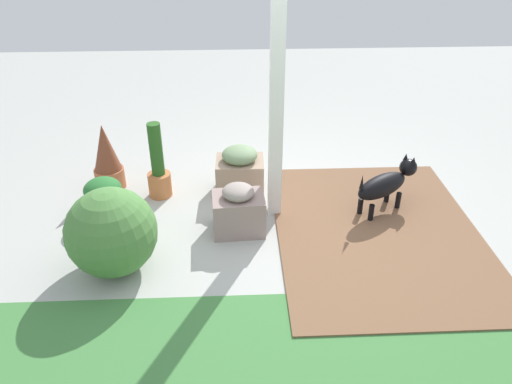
# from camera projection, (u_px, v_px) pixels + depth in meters

# --- Properties ---
(ground_plane) EXTENTS (12.00, 12.00, 0.00)m
(ground_plane) POSITION_uv_depth(u_px,v_px,m) (292.00, 220.00, 4.64)
(ground_plane) COLOR #ADAFA9
(brick_path) EXTENTS (1.80, 2.40, 0.02)m
(brick_path) POSITION_uv_depth(u_px,v_px,m) (378.00, 232.00, 4.46)
(brick_path) COLOR brown
(brick_path) RESTS_ON ground
(porch_pillar) EXTENTS (0.12, 0.12, 2.12)m
(porch_pillar) POSITION_uv_depth(u_px,v_px,m) (276.00, 107.00, 4.21)
(porch_pillar) COLOR white
(porch_pillar) RESTS_ON ground
(stone_planter_nearest) EXTENTS (0.48, 0.39, 0.50)m
(stone_planter_nearest) POSITION_uv_depth(u_px,v_px,m) (240.00, 171.00, 4.96)
(stone_planter_nearest) COLOR tan
(stone_planter_nearest) RESTS_ON ground
(stone_planter_near) EXTENTS (0.47, 0.37, 0.47)m
(stone_planter_near) POSITION_uv_depth(u_px,v_px,m) (239.00, 210.00, 4.39)
(stone_planter_near) COLOR gray
(stone_planter_near) RESTS_ON ground
(round_shrub) EXTENTS (0.71, 0.71, 0.71)m
(round_shrub) POSITION_uv_depth(u_px,v_px,m) (111.00, 232.00, 3.85)
(round_shrub) COLOR #4A7E3C
(round_shrub) RESTS_ON ground
(terracotta_pot_tall) EXTENTS (0.23, 0.23, 0.78)m
(terracotta_pot_tall) POSITION_uv_depth(u_px,v_px,m) (158.00, 171.00, 4.88)
(terracotta_pot_tall) COLOR #BE6D3E
(terracotta_pot_tall) RESTS_ON ground
(terracotta_pot_broad) EXTENTS (0.34, 0.34, 0.39)m
(terracotta_pot_broad) POSITION_uv_depth(u_px,v_px,m) (104.00, 195.00, 4.59)
(terracotta_pot_broad) COLOR #A95B36
(terracotta_pot_broad) RESTS_ON ground
(terracotta_pot_spiky) EXTENTS (0.30, 0.30, 0.70)m
(terracotta_pot_spiky) POSITION_uv_depth(u_px,v_px,m) (107.00, 158.00, 4.99)
(terracotta_pot_spiky) COLOR #AB603B
(terracotta_pot_spiky) RESTS_ON ground
(dog) EXTENTS (0.68, 0.51, 0.50)m
(dog) POSITION_uv_depth(u_px,v_px,m) (386.00, 184.00, 4.63)
(dog) COLOR black
(dog) RESTS_ON ground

